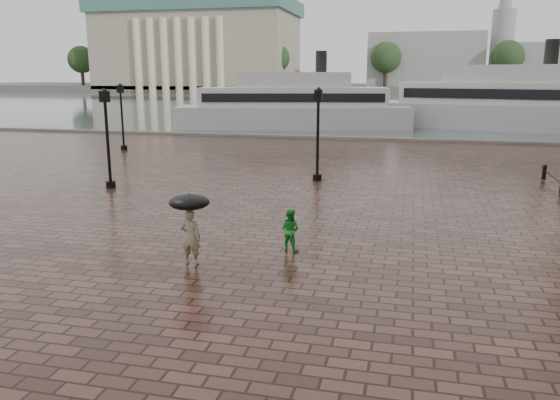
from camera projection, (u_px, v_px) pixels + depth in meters
The scene contains 12 objects.
ground at pixel (116, 272), 14.43m from camera, with size 300.00×300.00×0.00m, color #341E17.
harbour_water at pixel (372, 103), 101.61m from camera, with size 240.00×240.00×0.00m, color #475257.
quay_edge at pixel (318, 138), 44.75m from camera, with size 80.00×0.60×0.30m, color slate.
far_shore at pixel (388, 88), 165.82m from camera, with size 300.00×60.00×2.00m, color #4C4C47.
museum at pixel (198, 44), 160.84m from camera, with size 57.00×32.50×26.00m.
far_trees at pixel (386, 58), 143.08m from camera, with size 188.00×8.00×13.50m.
street_lamps at pixel (176, 127), 29.57m from camera, with size 15.44×12.44×4.40m.
adult_pedestrian at pixel (191, 237), 14.89m from camera, with size 0.57×0.37×1.55m, color gray.
child_pedestrian at pixel (290, 230), 16.10m from camera, with size 0.62×0.48×1.27m, color #1B9428.
ferry_near at pixel (293, 106), 52.53m from camera, with size 22.82×9.99×7.28m.
ferry_far at pixel (511, 104), 51.02m from camera, with size 25.62×12.00×8.17m.
umbrella at pixel (189, 202), 14.67m from camera, with size 1.10×1.10×1.10m.
Camera 1 is at (7.40, -12.24, 5.11)m, focal length 35.00 mm.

